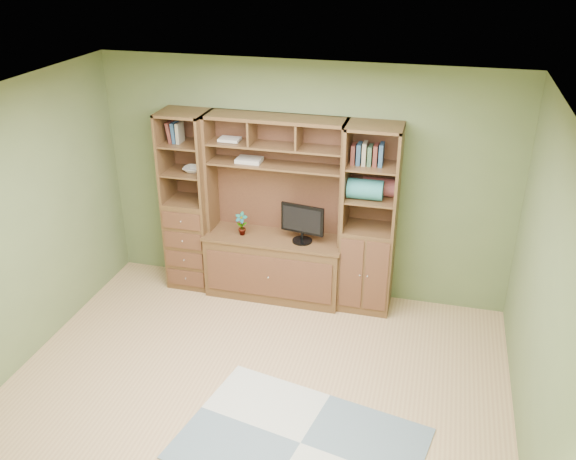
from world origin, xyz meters
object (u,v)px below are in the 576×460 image
(left_tower, at_px, (189,202))
(right_tower, at_px, (369,221))
(center_hutch, at_px, (274,212))
(monitor, at_px, (302,217))

(left_tower, distance_m, right_tower, 2.02)
(center_hutch, height_order, left_tower, same)
(center_hutch, relative_size, monitor, 3.49)
(center_hutch, relative_size, right_tower, 1.00)
(left_tower, bearing_deg, right_tower, 0.00)
(center_hutch, relative_size, left_tower, 1.00)
(left_tower, xyz_separation_m, monitor, (1.32, -0.07, -0.00))
(right_tower, xyz_separation_m, monitor, (-0.70, -0.07, -0.00))
(right_tower, bearing_deg, monitor, -173.89)
(left_tower, height_order, monitor, left_tower)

